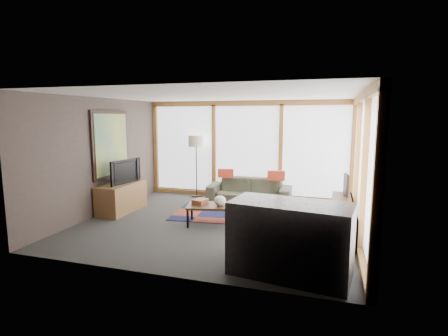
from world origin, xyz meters
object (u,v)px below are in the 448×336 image
(sofa, at_px, (249,190))
(bookshelf, at_px, (343,218))
(coffee_table, at_px, (218,215))
(bar_counter, at_px, (290,239))
(floor_lamp, at_px, (196,166))
(tv_console, at_px, (122,197))
(television, at_px, (123,171))

(sofa, height_order, bookshelf, sofa)
(bookshelf, bearing_deg, sofa, 141.53)
(coffee_table, relative_size, bar_counter, 0.75)
(bookshelf, bearing_deg, coffee_table, -174.08)
(floor_lamp, height_order, tv_console, floor_lamp)
(television, xyz_separation_m, bar_counter, (4.07, -2.21, -0.43))
(sofa, distance_m, floor_lamp, 1.64)
(floor_lamp, relative_size, coffee_table, 1.37)
(television, bearing_deg, coffee_table, -89.55)
(television, bearing_deg, tv_console, 136.97)
(coffee_table, height_order, tv_console, tv_console)
(television, bearing_deg, floor_lamp, -20.69)
(coffee_table, height_order, television, television)
(sofa, relative_size, bar_counter, 1.29)
(sofa, xyz_separation_m, tv_console, (-2.62, -1.72, 0.03))
(tv_console, bearing_deg, bar_counter, -28.01)
(sofa, distance_m, television, 3.17)
(bookshelf, xyz_separation_m, television, (-4.82, 0.07, 0.66))
(bookshelf, bearing_deg, tv_console, 179.44)
(sofa, bearing_deg, bar_counter, -70.56)
(coffee_table, bearing_deg, bookshelf, 5.92)
(bookshelf, distance_m, television, 4.87)
(sofa, relative_size, television, 2.18)
(sofa, height_order, bar_counter, bar_counter)
(bookshelf, bearing_deg, bar_counter, -109.40)
(television, bearing_deg, sofa, -48.68)
(bar_counter, bearing_deg, sofa, 119.07)
(sofa, bearing_deg, floor_lamp, 170.40)
(sofa, bearing_deg, coffee_table, -96.69)
(television, bearing_deg, bookshelf, -82.76)
(television, distance_m, bar_counter, 4.65)
(sofa, relative_size, floor_lamp, 1.25)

